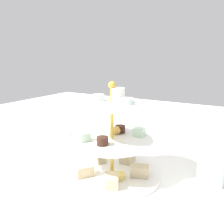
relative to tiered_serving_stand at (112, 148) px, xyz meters
The scene contains 6 objects.
ground_plane 0.08m from the tiered_serving_stand, 163.74° to the right, with size 2.40×2.40×0.00m, color white.
tiered_serving_stand is the anchor object (origin of this frame).
water_glass_tall_right 0.26m from the tiered_serving_stand, 19.52° to the left, with size 0.07×0.07×0.14m, color silver.
water_glass_short_left 0.27m from the tiered_serving_stand, 159.48° to the left, with size 0.06×0.06×0.07m, color silver.
teacup_with_saucer 0.28m from the tiered_serving_stand, 128.49° to the left, with size 0.09×0.09×0.05m.
butter_knife_right 0.32m from the tiered_serving_stand, 82.64° to the left, with size 0.17×0.01×0.00m, color silver.
Camera 1 is at (0.33, -0.55, 0.33)m, focal length 39.22 mm.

